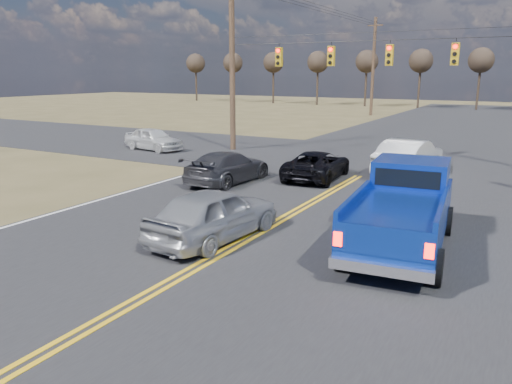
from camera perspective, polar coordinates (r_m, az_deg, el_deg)
The scene contains 12 objects.
ground at distance 10.64m, azimuth -12.78°, elevation -11.80°, with size 160.00×160.00×0.00m, color brown.
road_main at distance 18.82m, azimuth 7.88°, elevation -0.41°, with size 14.00×120.00×0.02m, color #28282B.
road_cross at distance 26.28m, azimuth 14.31°, elevation 3.27°, with size 120.00×12.00×0.02m, color #28282B.
signal_gantry at distance 25.57m, azimuth 15.97°, elevation 14.31°, with size 19.60×4.83×10.00m.
utility_poles at distance 24.94m, azimuth 14.40°, elevation 14.81°, with size 19.60×58.32×10.00m.
treeline at distance 34.66m, azimuth 18.92°, elevation 14.83°, with size 87.00×117.80×7.40m.
pickup_truck at distance 13.34m, azimuth 16.43°, elevation -1.99°, with size 2.73×5.93×2.16m.
silver_suv at distance 13.65m, azimuth -4.82°, elevation -2.48°, with size 1.74×4.34×1.48m, color #999BA0.
black_suv at distance 21.63m, azimuth 7.01°, elevation 3.08°, with size 2.01×4.36×1.21m, color black.
white_car_queue at distance 23.34m, azimuth 17.08°, elevation 3.85°, with size 1.71×4.89×1.61m, color silver.
dgrey_car_queue at distance 20.78m, azimuth -3.22°, elevation 2.86°, with size 1.83×4.50×1.31m, color #37373C.
cross_car_west at distance 30.12m, azimuth -11.67°, elevation 5.96°, with size 3.92×1.58×1.34m, color silver.
Camera 1 is at (6.58, -7.05, 4.49)m, focal length 35.00 mm.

